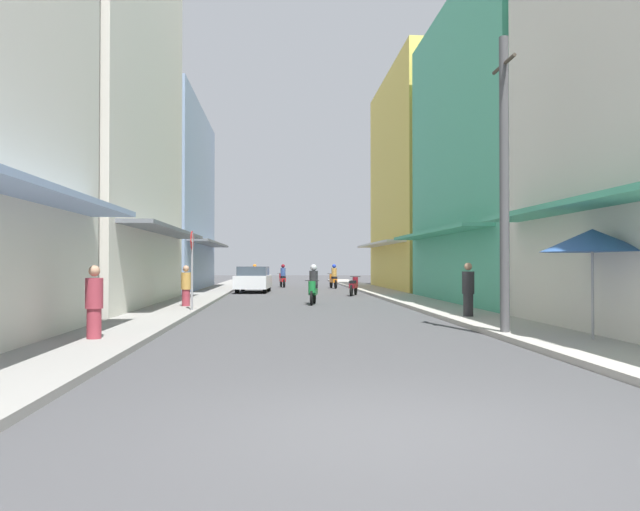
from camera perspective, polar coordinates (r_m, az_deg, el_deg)
The scene contains 19 objects.
ground_plane at distance 27.06m, azimuth -1.84°, elevation -4.19°, with size 111.95×111.95×0.00m, color #424244.
sidewalk_left at distance 27.27m, azimuth -11.56°, elevation -4.02°, with size 1.93×58.88×0.12m, color gray.
sidewalk_right at distance 27.61m, azimuth 7.75°, elevation -3.99°, with size 1.93×58.88×0.12m, color #ADA89E.
building_left_mid at distance 24.05m, azimuth -22.72°, elevation 12.66°, with size 7.05×11.90×14.36m.
building_left_far at distance 36.57m, azimuth -15.93°, elevation 5.22°, with size 7.05×13.28×10.85m.
building_right_mid at distance 25.12m, azimuth 18.72°, elevation 9.26°, with size 7.05×11.75×11.95m.
building_right_far at distance 37.29m, azimuth 10.99°, elevation 6.89°, with size 7.05×12.65×13.18m.
motorbike_orange at distance 38.71m, azimuth 1.30°, elevation -2.13°, with size 0.56×1.80×1.58m.
motorbike_red at distance 40.45m, azimuth -3.62°, elevation -2.07°, with size 0.58×1.80×1.58m.
motorbike_silver at distance 41.88m, azimuth -6.24°, elevation -2.03°, with size 0.73×1.75×1.58m.
motorbike_green at distance 23.38m, azimuth -0.66°, elevation -3.00°, with size 0.57×1.80×1.58m.
motorbike_maroon at distance 29.86m, azimuth 3.27°, elevation -2.91°, with size 0.72×1.75×0.96m.
parked_car at distance 33.32m, azimuth -6.42°, elevation -2.28°, with size 2.03×4.21×1.45m.
pedestrian_foreground at distance 17.24m, azimuth 14.07°, elevation -3.38°, with size 0.34×0.34×1.63m.
pedestrian_crossing at distance 21.26m, azimuth -12.78°, elevation -3.03°, with size 0.34×0.34×1.54m.
pedestrian_far at distance 12.54m, azimuth -20.91°, elevation -4.49°, with size 0.34×0.34×1.57m.
vendor_umbrella at distance 12.75m, azimuth 24.74°, elevation 1.31°, with size 1.96×1.96×2.28m.
utility_pole at distance 13.56m, azimuth 17.32°, elevation 6.66°, with size 0.20×1.20×6.55m.
street_sign_no_entry at distance 19.37m, azimuth -12.21°, elevation -0.43°, with size 0.07×0.60×2.65m.
Camera 1 is at (-1.01, -5.55, 1.60)m, focal length 33.25 mm.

